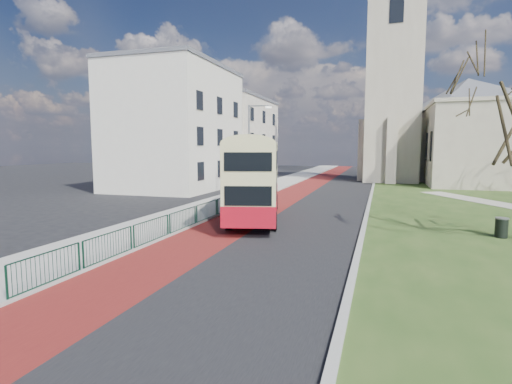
% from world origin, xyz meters
% --- Properties ---
extents(ground, '(160.00, 160.00, 0.00)m').
position_xyz_m(ground, '(0.00, 0.00, 0.00)').
color(ground, black).
rests_on(ground, ground).
extents(road_carriageway, '(9.00, 120.00, 0.01)m').
position_xyz_m(road_carriageway, '(1.50, 20.00, 0.01)').
color(road_carriageway, black).
rests_on(road_carriageway, ground).
extents(bus_lane, '(3.40, 120.00, 0.01)m').
position_xyz_m(bus_lane, '(-1.20, 20.00, 0.01)').
color(bus_lane, '#591414').
rests_on(bus_lane, ground).
extents(pavement_west, '(4.00, 120.00, 0.12)m').
position_xyz_m(pavement_west, '(-5.00, 20.00, 0.06)').
color(pavement_west, gray).
rests_on(pavement_west, ground).
extents(kerb_west, '(0.25, 120.00, 0.13)m').
position_xyz_m(kerb_west, '(-3.00, 20.00, 0.07)').
color(kerb_west, '#999993').
rests_on(kerb_west, ground).
extents(kerb_east, '(0.25, 80.00, 0.13)m').
position_xyz_m(kerb_east, '(6.10, 22.00, 0.07)').
color(kerb_east, '#999993').
rests_on(kerb_east, ground).
extents(pedestrian_railing, '(0.07, 24.00, 1.12)m').
position_xyz_m(pedestrian_railing, '(-2.95, 4.00, 0.55)').
color(pedestrian_railing, '#0B3321').
rests_on(pedestrian_railing, ground).
extents(gothic_church, '(16.38, 18.00, 40.00)m').
position_xyz_m(gothic_church, '(12.56, 38.00, 13.13)').
color(gothic_church, gray).
rests_on(gothic_church, ground).
extents(street_block_near, '(10.30, 14.30, 13.00)m').
position_xyz_m(street_block_near, '(-14.00, 22.00, 6.51)').
color(street_block_near, silver).
rests_on(street_block_near, ground).
extents(street_block_far, '(10.30, 16.30, 11.50)m').
position_xyz_m(street_block_far, '(-14.00, 38.00, 5.76)').
color(street_block_far, '#B5AB99').
rests_on(street_block_far, ground).
extents(streetlamp, '(2.13, 0.18, 8.00)m').
position_xyz_m(streetlamp, '(-4.35, 18.00, 4.59)').
color(streetlamp, gray).
rests_on(streetlamp, pavement_west).
extents(bus, '(5.33, 11.69, 4.76)m').
position_xyz_m(bus, '(-0.42, 6.99, 2.72)').
color(bus, maroon).
rests_on(bus, ground).
extents(litter_bin, '(0.60, 0.60, 0.97)m').
position_xyz_m(litter_bin, '(12.51, 5.37, 0.53)').
color(litter_bin, black).
rests_on(litter_bin, grass_green).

